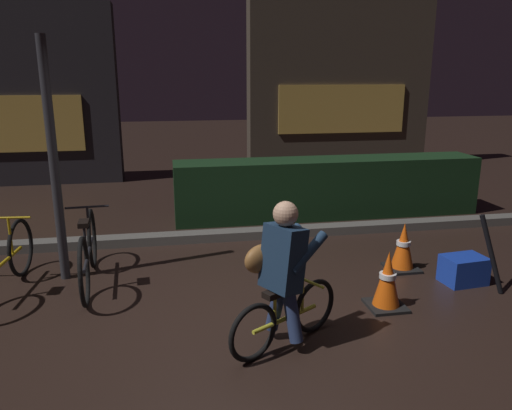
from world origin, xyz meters
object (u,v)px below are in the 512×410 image
(traffic_cone_near, at_px, (387,281))
(closed_umbrella, at_px, (491,254))
(street_post, at_px, (54,163))
(parked_bike_left_mid, at_px, (2,262))
(blue_crate, at_px, (464,270))
(traffic_cone_far, at_px, (403,247))
(parked_bike_center_left, at_px, (88,252))
(cyclist, at_px, (282,275))

(traffic_cone_near, relative_size, closed_umbrella, 0.68)
(street_post, height_order, parked_bike_left_mid, street_post)
(traffic_cone_near, relative_size, blue_crate, 1.30)
(traffic_cone_far, bearing_deg, parked_bike_center_left, 176.54)
(street_post, bearing_deg, parked_bike_center_left, -35.68)
(parked_bike_left_mid, distance_m, traffic_cone_far, 4.33)
(parked_bike_center_left, height_order, blue_crate, parked_bike_center_left)
(parked_bike_left_mid, xyz_separation_m, parked_bike_center_left, (0.83, 0.09, 0.02))
(traffic_cone_near, xyz_separation_m, cyclist, (-1.16, -0.49, 0.35))
(cyclist, bearing_deg, street_post, 108.01)
(street_post, bearing_deg, closed_umbrella, -14.66)
(blue_crate, distance_m, closed_umbrella, 0.38)
(parked_bike_left_mid, distance_m, traffic_cone_near, 3.86)
(parked_bike_center_left, height_order, cyclist, cyclist)
(parked_bike_center_left, distance_m, traffic_cone_far, 3.50)
(parked_bike_center_left, bearing_deg, traffic_cone_near, -114.08)
(street_post, bearing_deg, cyclist, -41.28)
(blue_crate, bearing_deg, traffic_cone_far, 135.01)
(cyclist, relative_size, closed_umbrella, 1.47)
(street_post, distance_m, cyclist, 2.80)
(parked_bike_center_left, height_order, traffic_cone_far, parked_bike_center_left)
(traffic_cone_far, bearing_deg, cyclist, -142.06)
(parked_bike_left_mid, relative_size, blue_crate, 3.67)
(cyclist, bearing_deg, parked_bike_center_left, 107.13)
(blue_crate, bearing_deg, closed_umbrella, -63.44)
(blue_crate, bearing_deg, traffic_cone_near, -159.48)
(parked_bike_center_left, relative_size, closed_umbrella, 2.03)
(blue_crate, bearing_deg, cyclist, -158.17)
(street_post, distance_m, traffic_cone_far, 3.95)
(parked_bike_center_left, relative_size, traffic_cone_near, 3.01)
(blue_crate, bearing_deg, parked_bike_center_left, 170.21)
(parked_bike_center_left, relative_size, blue_crate, 3.93)
(street_post, height_order, parked_bike_center_left, street_post)
(parked_bike_left_mid, height_order, closed_umbrella, closed_umbrella)
(traffic_cone_far, xyz_separation_m, cyclist, (-1.75, -1.37, 0.36))
(cyclist, bearing_deg, closed_umbrella, -15.43)
(parked_bike_center_left, xyz_separation_m, traffic_cone_far, (3.50, -0.21, -0.09))
(cyclist, bearing_deg, traffic_cone_near, -7.69)
(street_post, height_order, traffic_cone_far, street_post)
(street_post, height_order, closed_umbrella, street_post)
(parked_bike_center_left, bearing_deg, parked_bike_left_mid, 92.89)
(parked_bike_left_mid, relative_size, cyclist, 1.30)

